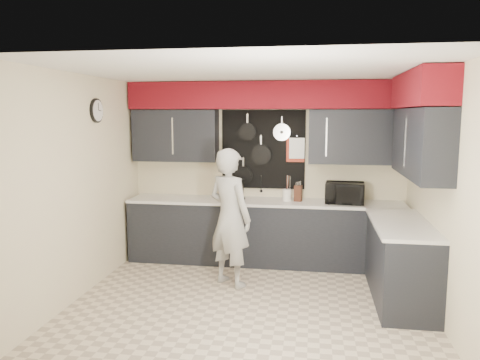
% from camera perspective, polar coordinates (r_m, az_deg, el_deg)
% --- Properties ---
extents(ground, '(4.00, 4.00, 0.00)m').
position_cam_1_polar(ground, '(5.55, 1.26, -14.61)').
color(ground, beige).
rests_on(ground, ground).
extents(back_wall_assembly, '(4.00, 0.36, 2.60)m').
position_cam_1_polar(back_wall_assembly, '(6.71, 3.26, 6.93)').
color(back_wall_assembly, beige).
rests_on(back_wall_assembly, ground).
extents(right_wall_assembly, '(0.36, 3.50, 2.60)m').
position_cam_1_polar(right_wall_assembly, '(5.47, 21.43, 5.45)').
color(right_wall_assembly, beige).
rests_on(right_wall_assembly, ground).
extents(left_wall_assembly, '(0.05, 3.50, 2.60)m').
position_cam_1_polar(left_wall_assembly, '(5.81, -18.55, -0.32)').
color(left_wall_assembly, beige).
rests_on(left_wall_assembly, ground).
extents(base_cabinets, '(3.95, 2.20, 0.92)m').
position_cam_1_polar(base_cabinets, '(6.43, 7.02, -7.16)').
color(base_cabinets, black).
rests_on(base_cabinets, ground).
extents(microwave, '(0.55, 0.39, 0.29)m').
position_cam_1_polar(microwave, '(6.59, 12.63, -1.54)').
color(microwave, black).
rests_on(microwave, base_cabinets).
extents(knife_block, '(0.12, 0.12, 0.22)m').
position_cam_1_polar(knife_block, '(6.64, 7.10, -1.62)').
color(knife_block, '#3A1E12').
rests_on(knife_block, base_cabinets).
extents(utensil_crock, '(0.13, 0.13, 0.17)m').
position_cam_1_polar(utensil_crock, '(6.65, 5.75, -1.83)').
color(utensil_crock, white).
rests_on(utensil_crock, base_cabinets).
extents(coffee_maker, '(0.22, 0.24, 0.30)m').
position_cam_1_polar(coffee_maker, '(6.69, -0.35, -1.12)').
color(coffee_maker, black).
rests_on(coffee_maker, base_cabinets).
extents(person, '(0.75, 0.69, 1.73)m').
position_cam_1_polar(person, '(5.83, -1.25, -4.59)').
color(person, '#9C9C9A').
rests_on(person, ground).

